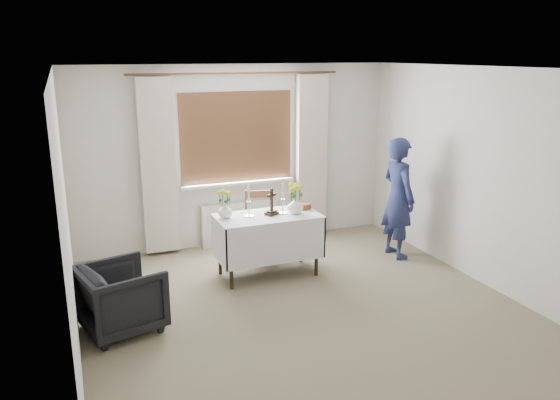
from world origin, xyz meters
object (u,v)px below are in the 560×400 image
Objects in this scene: wooden_chair at (261,226)px; altar_table at (268,245)px; flower_vase_left at (225,210)px; armchair at (121,298)px; flower_vase_right at (295,206)px; person at (398,198)px; wooden_cross at (272,202)px.

altar_table is at bearing -88.63° from wooden_chair.
armchair is at bearing -147.10° from flower_vase_left.
flower_vase_left is at bearing -72.15° from armchair.
flower_vase_right is at bearing -57.72° from wooden_chair.
flower_vase_left is (1.31, 0.85, 0.52)m from armchair.
flower_vase_right is at bearing -8.56° from altar_table.
flower_vase_left is (-0.50, 0.09, 0.47)m from altar_table.
altar_table is 6.80× the size of flower_vase_left.
wooden_chair is 1.21× the size of armchair.
person is (1.71, -0.59, 0.36)m from wooden_chair.
flower_vase_left reaches higher than altar_table.
altar_table is 0.55m from wooden_cross.
wooden_cross is at bearing 87.97° from person.
flower_vase_left is at bearing 169.86° from altar_table.
person is 2.33m from flower_vase_left.
flower_vase_right is at bearing 89.97° from person.
flower_vase_right is (0.84, -0.14, 0.01)m from flower_vase_left.
person is 4.93× the size of wooden_cross.
wooden_cross is at bearing 3.83° from altar_table.
wooden_cross is (0.05, 0.00, 0.54)m from altar_table.
wooden_chair is 0.75m from wooden_cross.
altar_table is at bearing -10.14° from flower_vase_left.
person is at bearing -24.12° from wooden_cross.
wooden_chair is 2.73× the size of wooden_cross.
armchair is 4.02× the size of flower_vase_left.
wooden_chair is at bearing 109.49° from flower_vase_right.
flower_vase_right is (0.34, -0.05, 0.48)m from altar_table.
flower_vase_left is (-0.62, -0.49, 0.41)m from wooden_chair.
person reaches higher than altar_table.
person reaches higher than wooden_chair.
person is (1.82, -0.01, 0.42)m from altar_table.
wooden_chair is (0.12, 0.58, 0.06)m from altar_table.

